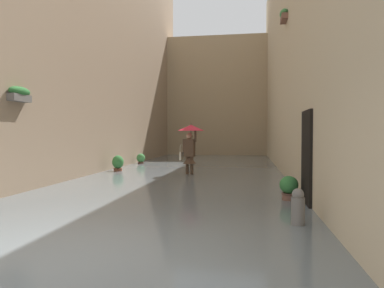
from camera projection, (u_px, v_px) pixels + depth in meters
ground_plane at (193, 175)px, 14.39m from camera, size 60.00×60.00×0.00m
flood_water at (193, 173)px, 14.39m from camera, size 7.71×26.55×0.21m
building_facade_left at (306, 34)px, 13.54m from camera, size 2.04×24.55×11.02m
building_facade_right at (91, 33)px, 14.90m from camera, size 2.04×24.55×11.88m
building_facade_far at (217, 98)px, 25.30m from camera, size 10.51×1.80×8.47m
person_wading at (190, 140)px, 12.99m from camera, size 0.98×0.98×2.10m
potted_plant_far_right at (118, 164)px, 14.16m from camera, size 0.45×0.45×0.83m
potted_plant_near_right at (141, 160)px, 17.65m from camera, size 0.43×0.43×0.71m
potted_plant_near_left at (289, 190)px, 7.98m from camera, size 0.42×0.42×0.75m
mooring_bollard at (298, 213)px, 5.82m from camera, size 0.22×0.22×0.81m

